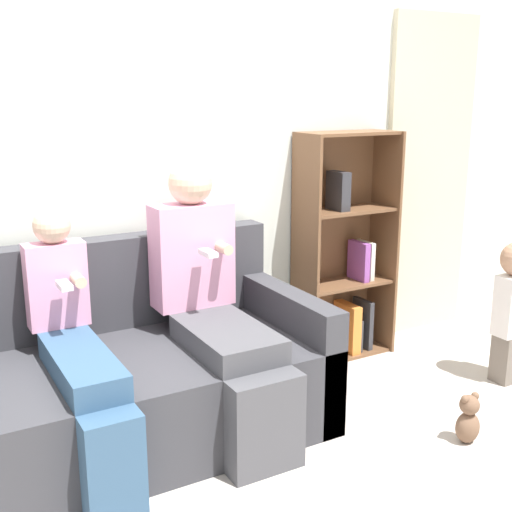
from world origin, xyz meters
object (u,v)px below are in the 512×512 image
at_px(bookshelf, 343,256).
at_px(child_seated, 78,350).
at_px(couch, 118,384).
at_px(adult_seated, 214,298).
at_px(teddy_bear, 468,420).

bearing_deg(bookshelf, child_seated, -164.52).
height_order(couch, adult_seated, adult_seated).
bearing_deg(child_seated, bookshelf, 15.48).
height_order(couch, child_seated, child_seated).
distance_m(adult_seated, bookshelf, 1.15).
bearing_deg(adult_seated, bookshelf, 21.43).
height_order(adult_seated, teddy_bear, adult_seated).
relative_size(adult_seated, bookshelf, 0.93).
height_order(child_seated, teddy_bear, child_seated).
bearing_deg(couch, adult_seated, -9.35).
relative_size(couch, adult_seated, 1.49).
bearing_deg(teddy_bear, child_seated, 156.62).
bearing_deg(couch, teddy_bear, -30.53).
relative_size(bookshelf, teddy_bear, 5.58).
distance_m(couch, bookshelf, 1.61).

